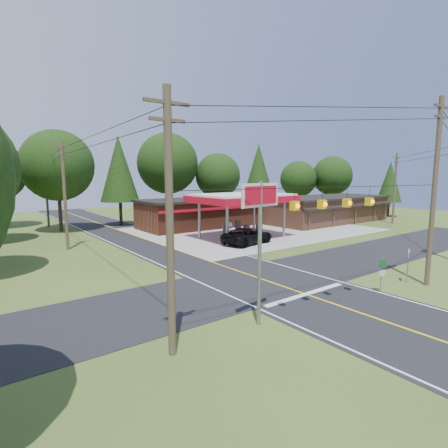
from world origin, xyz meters
TOP-DOWN VIEW (x-y plane):
  - ground at (0.00, 0.00)m, footprint 120.00×120.00m
  - main_highway at (0.00, 0.00)m, footprint 8.00×120.00m
  - cross_road at (0.00, 0.00)m, footprint 70.00×7.00m
  - lane_center_yellow at (0.00, 0.00)m, footprint 0.15×110.00m
  - gas_canopy at (9.00, 13.00)m, footprint 10.60×7.40m
  - convenience_store at (10.00, 22.98)m, footprint 16.40×7.55m
  - strip_building at (28.00, 15.98)m, footprint 20.40×8.75m
  - utility_pole_near_right at (7.50, -7.00)m, footprint 1.80×0.30m
  - utility_pole_near_left at (-9.50, -5.00)m, footprint 1.80×0.30m
  - utility_pole_far_left at (-8.00, 18.00)m, footprint 1.80×0.30m
  - utility_pole_far_right at (34.00, 9.00)m, footprint 1.80×0.30m
  - utility_pole_north at (-6.50, 35.00)m, footprint 0.30×0.30m
  - overhead_beacons at (-1.00, -6.00)m, footprint 17.04×2.04m
  - treeline_backdrop at (0.82, 24.01)m, footprint 70.27×51.59m
  - suv_car at (7.25, 10.00)m, footprint 6.87×6.87m
  - sedan_car at (12.21, 21.00)m, footprint 4.78×4.78m
  - big_stop_sign at (-5.00, -5.01)m, footprint 2.44×0.47m
  - octagonal_stop_sign at (7.00, -6.01)m, footprint 0.73×0.37m
  - route_sign_post at (3.80, -6.02)m, footprint 0.46×0.13m

SIDE VIEW (x-z plane):
  - ground at x=0.00m, z-range 0.00..0.00m
  - main_highway at x=0.00m, z-range 0.00..0.02m
  - cross_road at x=0.00m, z-range 0.00..0.03m
  - lane_center_yellow at x=0.00m, z-range 0.02..0.03m
  - sedan_car at x=12.21m, z-range 0.00..1.34m
  - suv_car at x=7.25m, z-range 0.00..1.63m
  - route_sign_post at x=3.80m, z-range 0.22..2.50m
  - octagonal_stop_sign at x=7.00m, z-range 0.54..2.80m
  - strip_building at x=28.00m, z-range 0.01..3.81m
  - convenience_store at x=10.00m, z-range 0.02..3.82m
  - gas_canopy at x=9.00m, z-range 1.83..6.70m
  - utility_pole_north at x=-6.50m, z-range 0.00..9.50m
  - big_stop_sign at x=-5.00m, z-range 1.59..8.21m
  - utility_pole_near_left at x=-9.50m, z-range 0.20..10.20m
  - utility_pole_far_left at x=-8.00m, z-range 0.20..10.20m
  - utility_pole_far_right at x=34.00m, z-range 0.20..10.20m
  - utility_pole_near_right at x=7.50m, z-range 0.21..11.71m
  - overhead_beacons at x=-1.00m, z-range 5.70..6.73m
  - treeline_backdrop at x=0.82m, z-range 0.84..14.14m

